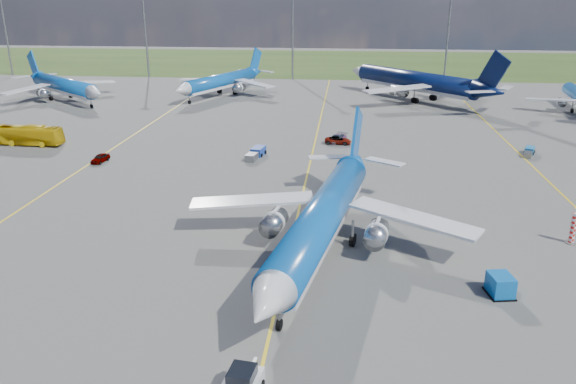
# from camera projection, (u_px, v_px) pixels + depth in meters

# --- Properties ---
(ground) EXTENTS (400.00, 400.00, 0.00)m
(ground) POSITION_uv_depth(u_px,v_px,m) (285.00, 269.00, 47.49)
(ground) COLOR #535350
(ground) RESTS_ON ground
(grass_strip) EXTENTS (400.00, 80.00, 0.01)m
(grass_strip) POSITION_uv_depth(u_px,v_px,m) (334.00, 62.00, 188.03)
(grass_strip) COLOR #2D4719
(grass_strip) RESTS_ON ground
(taxiway_lines) EXTENTS (60.25, 160.00, 0.02)m
(taxiway_lines) POSITION_uv_depth(u_px,v_px,m) (309.00, 171.00, 73.42)
(taxiway_lines) COLOR gold
(taxiway_lines) RESTS_ON ground
(floodlight_masts) EXTENTS (202.20, 0.50, 22.70)m
(floodlight_masts) POSITION_uv_depth(u_px,v_px,m) (369.00, 32.00, 145.37)
(floodlight_masts) COLOR slate
(floodlight_masts) RESTS_ON ground
(warning_post) EXTENTS (0.50, 0.50, 3.00)m
(warning_post) POSITION_uv_depth(u_px,v_px,m) (573.00, 228.00, 51.94)
(warning_post) COLOR red
(warning_post) RESTS_ON ground
(bg_jet_nw) EXTENTS (44.71, 43.47, 9.32)m
(bg_jet_nw) POSITION_uv_depth(u_px,v_px,m) (66.00, 100.00, 121.80)
(bg_jet_nw) COLOR #0C55AD
(bg_jet_nw) RESTS_ON ground
(bg_jet_nnw) EXTENTS (38.20, 42.77, 9.22)m
(bg_jet_nnw) POSITION_uv_depth(u_px,v_px,m) (222.00, 95.00, 127.68)
(bg_jet_nnw) COLOR #0C55AD
(bg_jet_nnw) RESTS_ON ground
(bg_jet_n) EXTENTS (55.21, 56.38, 11.76)m
(bg_jet_n) POSITION_uv_depth(u_px,v_px,m) (414.00, 100.00, 122.65)
(bg_jet_n) COLOR #071541
(bg_jet_n) RESTS_ON ground
(main_airliner) EXTENTS (35.54, 42.78, 9.98)m
(main_airliner) POSITION_uv_depth(u_px,v_px,m) (321.00, 253.00, 50.41)
(main_airliner) COLOR #0C55AD
(main_airliner) RESTS_ON ground
(uld_container) EXTENTS (2.00, 2.33, 1.65)m
(uld_container) POSITION_uv_depth(u_px,v_px,m) (500.00, 285.00, 43.22)
(uld_container) COLOR #0C5CB1
(uld_container) RESTS_ON ground
(apron_bus) EXTENTS (10.98, 3.10, 3.03)m
(apron_bus) POSITION_uv_depth(u_px,v_px,m) (28.00, 135.00, 85.76)
(apron_bus) COLOR gold
(apron_bus) RESTS_ON ground
(service_car_a) EXTENTS (1.78, 3.55, 1.16)m
(service_car_a) POSITION_uv_depth(u_px,v_px,m) (100.00, 158.00, 77.25)
(service_car_a) COLOR #999999
(service_car_a) RESTS_ON ground
(service_car_b) EXTENTS (4.22, 2.22, 1.13)m
(service_car_b) POSITION_uv_depth(u_px,v_px,m) (338.00, 140.00, 86.57)
(service_car_b) COLOR #999999
(service_car_b) RESTS_ON ground
(service_car_c) EXTENTS (3.44, 4.58, 1.24)m
(service_car_c) POSITION_uv_depth(u_px,v_px,m) (337.00, 138.00, 87.62)
(service_car_c) COLOR #999999
(service_car_c) RESTS_ON ground
(baggage_tug_w) EXTENTS (2.63, 4.35, 0.95)m
(baggage_tug_w) POSITION_uv_depth(u_px,v_px,m) (529.00, 152.00, 80.84)
(baggage_tug_w) COLOR #1B68A2
(baggage_tug_w) RESTS_ON ground
(baggage_tug_c) EXTENTS (2.32, 5.54, 1.21)m
(baggage_tug_c) POSITION_uv_depth(u_px,v_px,m) (256.00, 153.00, 79.68)
(baggage_tug_c) COLOR #193797
(baggage_tug_c) RESTS_ON ground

